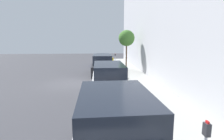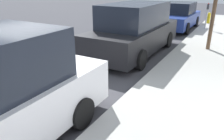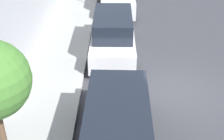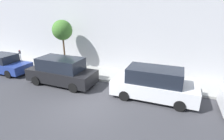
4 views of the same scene
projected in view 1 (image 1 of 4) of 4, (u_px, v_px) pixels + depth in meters
The scene contains 9 objects.
ground_plane at pixel (75, 83), 13.25m from camera, with size 60.00×60.00×0.00m, color #38383D.
sidewalk at pixel (137, 81), 13.63m from camera, with size 2.58×32.00×0.15m.
parked_suv_nearest at pixel (115, 133), 4.34m from camera, with size 2.08×4.83×1.98m.
parked_minivan_second at pixel (109, 80), 10.13m from camera, with size 2.02×4.90×1.90m.
parked_minivan_third at pixel (102, 65), 16.38m from camera, with size 2.02×4.93×1.90m.
parked_sedan_fourth at pixel (103, 60), 22.26m from camera, with size 1.92×4.53×1.54m.
parking_meter_far at pixel (115, 58), 22.23m from camera, with size 0.11×0.15×1.42m.
street_tree at pixel (127, 38), 17.65m from camera, with size 1.63×1.63×4.10m.
fire_hydrant at pixel (113, 60), 24.40m from camera, with size 0.20×0.20×0.69m.
Camera 1 is at (1.70, -13.08, 3.23)m, focal length 28.00 mm.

